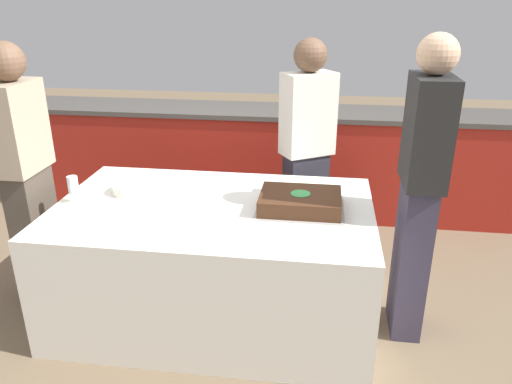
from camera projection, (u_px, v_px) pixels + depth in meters
The scene contains 10 objects.
ground_plane at pixel (217, 310), 3.14m from camera, with size 14.00×14.00×0.00m, color #7A664C.
back_counter at pixel (254, 159), 4.48m from camera, with size 4.40×0.58×0.92m.
dining_table at pixel (215, 260), 3.01m from camera, with size 1.83×1.14×0.72m.
cake at pixel (300, 202), 2.81m from camera, with size 0.49×0.38×0.10m.
plate_stack at pixel (131, 188), 3.05m from camera, with size 0.23×0.23×0.05m.
wine_glass at pixel (73, 185), 2.88m from camera, with size 0.07×0.07×0.16m.
side_plate_near_cake at pixel (298, 188), 3.12m from camera, with size 0.21×0.21×0.00m.
person_cutting_cake at pixel (307, 149), 3.49m from camera, with size 0.40×0.35×1.59m.
person_seated_left at pixel (26, 175), 2.96m from camera, with size 0.22×0.36×1.62m.
person_seated_right at pixel (420, 190), 2.67m from camera, with size 0.20×0.36×1.69m.
Camera 1 is at (0.60, -2.57, 1.88)m, focal length 35.00 mm.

